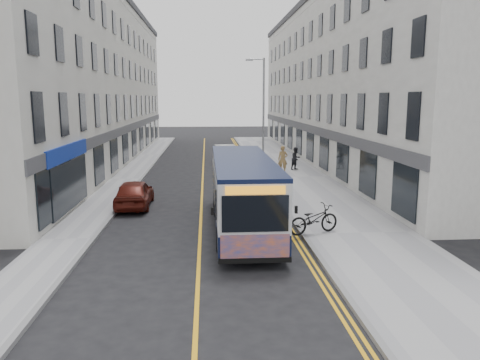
{
  "coord_description": "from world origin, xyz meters",
  "views": [
    {
      "loc": [
        0.31,
        -18.48,
        5.31
      ],
      "look_at": [
        1.81,
        2.56,
        1.6
      ],
      "focal_mm": 35.0,
      "sensor_mm": 36.0,
      "label": 1
    }
  ],
  "objects": [
    {
      "name": "ground",
      "position": [
        0.0,
        0.0,
        0.0
      ],
      "size": [
        140.0,
        140.0,
        0.0
      ],
      "primitive_type": "plane",
      "color": "black",
      "rests_on": "ground"
    },
    {
      "name": "pavement_east",
      "position": [
        6.25,
        12.0,
        0.06
      ],
      "size": [
        4.5,
        64.0,
        0.12
      ],
      "primitive_type": "cube",
      "color": "#959497",
      "rests_on": "ground"
    },
    {
      "name": "pavement_west",
      "position": [
        -5.0,
        12.0,
        0.06
      ],
      "size": [
        2.0,
        64.0,
        0.12
      ],
      "primitive_type": "cube",
      "color": "#959497",
      "rests_on": "ground"
    },
    {
      "name": "kerb_east",
      "position": [
        4.0,
        12.0,
        0.07
      ],
      "size": [
        0.18,
        64.0,
        0.13
      ],
      "primitive_type": "cube",
      "color": "slate",
      "rests_on": "ground"
    },
    {
      "name": "kerb_west",
      "position": [
        -4.0,
        12.0,
        0.07
      ],
      "size": [
        0.18,
        64.0,
        0.13
      ],
      "primitive_type": "cube",
      "color": "slate",
      "rests_on": "ground"
    },
    {
      "name": "road_centre_line",
      "position": [
        0.0,
        12.0,
        0.0
      ],
      "size": [
        0.12,
        64.0,
        0.01
      ],
      "primitive_type": "cube",
      "color": "gold",
      "rests_on": "ground"
    },
    {
      "name": "road_dbl_yellow_inner",
      "position": [
        3.55,
        12.0,
        0.0
      ],
      "size": [
        0.1,
        64.0,
        0.01
      ],
      "primitive_type": "cube",
      "color": "gold",
      "rests_on": "ground"
    },
    {
      "name": "road_dbl_yellow_outer",
      "position": [
        3.75,
        12.0,
        0.0
      ],
      "size": [
        0.1,
        64.0,
        0.01
      ],
      "primitive_type": "cube",
      "color": "gold",
      "rests_on": "ground"
    },
    {
      "name": "terrace_east",
      "position": [
        11.5,
        21.0,
        6.5
      ],
      "size": [
        6.0,
        46.0,
        13.0
      ],
      "primitive_type": "cube",
      "color": "silver",
      "rests_on": "ground"
    },
    {
      "name": "terrace_west",
      "position": [
        -9.0,
        21.0,
        6.5
      ],
      "size": [
        6.0,
        46.0,
        13.0
      ],
      "primitive_type": "cube",
      "color": "silver",
      "rests_on": "ground"
    },
    {
      "name": "streetlamp",
      "position": [
        4.17,
        14.0,
        4.38
      ],
      "size": [
        1.32,
        0.18,
        8.0
      ],
      "color": "#94969C",
      "rests_on": "ground"
    },
    {
      "name": "city_bus",
      "position": [
        1.75,
        0.2,
        1.59
      ],
      "size": [
        2.35,
        10.02,
        2.91
      ],
      "color": "black",
      "rests_on": "ground"
    },
    {
      "name": "bicycle",
      "position": [
        4.4,
        -1.2,
        0.69
      ],
      "size": [
        2.28,
        1.48,
        1.13
      ],
      "primitive_type": "imported",
      "rotation": [
        0.0,
        0.0,
        1.94
      ],
      "color": "black",
      "rests_on": "pavement_east"
    },
    {
      "name": "pedestrian_near",
      "position": [
        5.6,
        13.68,
        1.07
      ],
      "size": [
        0.77,
        0.59,
        1.9
      ],
      "primitive_type": "imported",
      "rotation": [
        0.0,
        0.0,
        -0.22
      ],
      "color": "olive",
      "rests_on": "pavement_east"
    },
    {
      "name": "pedestrian_far",
      "position": [
        6.8,
        15.07,
        0.94
      ],
      "size": [
        1.01,
        0.97,
        1.64
      ],
      "primitive_type": "imported",
      "rotation": [
        0.0,
        0.0,
        0.6
      ],
      "color": "black",
      "rests_on": "pavement_east"
    },
    {
      "name": "car_white",
      "position": [
        1.8,
        19.49,
        0.75
      ],
      "size": [
        1.99,
        4.7,
        1.51
      ],
      "primitive_type": "imported",
      "rotation": [
        0.0,
        0.0,
        0.09
      ],
      "color": "silver",
      "rests_on": "ground"
    },
    {
      "name": "car_maroon",
      "position": [
        -3.28,
        4.32,
        0.69
      ],
      "size": [
        1.68,
        4.07,
        1.38
      ],
      "primitive_type": "imported",
      "rotation": [
        0.0,
        0.0,
        3.15
      ],
      "color": "#55160E",
      "rests_on": "ground"
    }
  ]
}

